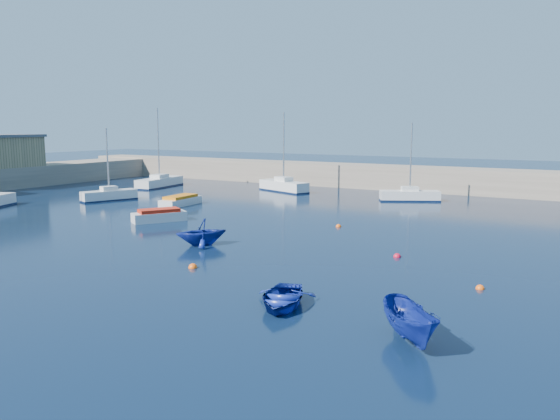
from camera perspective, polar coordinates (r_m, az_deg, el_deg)
The scene contains 15 objects.
ground at distance 23.03m, azimuth -20.57°, elevation -9.65°, with size 220.00×220.00×0.00m, color #0B1B32.
back_wall at distance 62.31m, azimuth 14.14°, elevation 3.21°, with size 96.00×4.50×2.60m, color gray.
sailboat_3 at distance 54.49m, azimuth -17.41°, elevation 1.51°, with size 3.22×5.31×6.89m.
sailboat_4 at distance 65.19m, azimuth -12.47°, elevation 2.88°, with size 2.92×7.21×9.12m.
sailboat_5 at distance 59.31m, azimuth 0.38°, elevation 2.56°, with size 6.62×3.93×8.50m.
sailboat_6 at distance 53.21m, azimuth 13.39°, elevation 1.51°, with size 5.65×3.91×7.36m.
motorboat_1 at distance 41.63m, azimuth -12.51°, elevation -0.56°, with size 3.21×4.06×0.96m.
motorboat_2 at distance 49.72m, azimuth -10.35°, elevation 0.97°, with size 1.83×4.52×0.91m.
dinghy_center at distance 21.76m, azimuth 0.20°, elevation -9.17°, with size 2.42×3.38×0.70m, color navy.
dinghy_left at distance 32.89m, azimuth -8.21°, elevation -2.29°, with size 2.60×3.01×1.59m, color navy.
dinghy_right at distance 18.72m, azimuth 13.47°, elevation -11.48°, with size 1.27×3.38×1.31m, color navy.
buoy_0 at distance 27.89m, azimuth -9.08°, elevation -6.00°, with size 0.46×0.46×0.46m, color #FF570D.
buoy_1 at distance 30.45m, azimuth 12.14°, elevation -4.82°, with size 0.42×0.42×0.42m, color red.
buoy_2 at distance 25.65m, azimuth 20.17°, elevation -7.75°, with size 0.39×0.39×0.39m, color #FF570D.
buoy_3 at distance 38.77m, azimuth 6.14°, elevation -1.76°, with size 0.40×0.40×0.40m, color #FF570D.
Camera 1 is at (17.18, -13.62, 7.06)m, focal length 35.00 mm.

